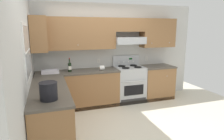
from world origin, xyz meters
The scene contains 10 objects.
ground_plane centered at (0.00, 0.00, 0.00)m, with size 7.04×7.04×0.00m, color beige.
wall_back centered at (0.40, 1.53, 1.48)m, with size 4.68×0.57×2.55m.
wall_left centered at (-1.59, 0.23, 1.34)m, with size 0.47×4.00×2.55m.
counter_back_run centered at (0.11, 1.24, 0.45)m, with size 3.60×0.65×0.91m.
counter_left_run centered at (-1.24, 0.00, 0.45)m, with size 0.63×1.91×0.91m.
stove centered at (0.81, 1.25, 0.48)m, with size 0.76×0.62×1.20m.
wine_bottle centered at (-0.74, 1.25, 1.04)m, with size 0.08×0.09×0.33m.
bowl centered at (-1.19, 1.22, 0.93)m, with size 0.39×0.25×0.07m.
bucket centered at (-1.26, -0.59, 1.05)m, with size 0.26×0.26×0.26m.
paper_towel_roll centered at (0.03, 1.18, 0.97)m, with size 0.12×0.11×0.11m.
Camera 1 is at (-1.25, -3.44, 1.91)m, focal length 31.69 mm.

